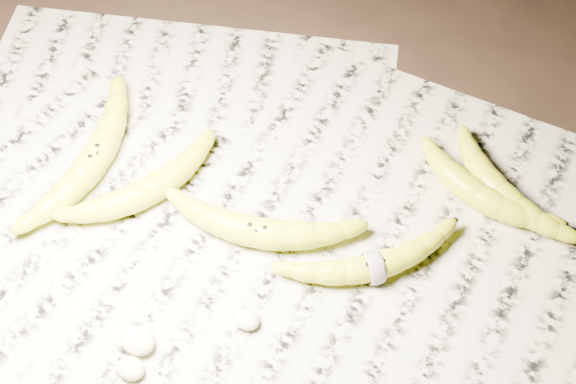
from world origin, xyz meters
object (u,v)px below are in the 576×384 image
at_px(banana_center, 258,231).
at_px(banana_upper_b, 479,194).
at_px(banana_left_a, 94,157).
at_px(banana_taped, 374,265).
at_px(banana_upper_a, 500,190).
at_px(banana_left_b, 147,189).

distance_m(banana_center, banana_upper_b, 0.27).
bearing_deg(banana_left_a, banana_taped, -91.81).
bearing_deg(banana_center, banana_upper_a, 22.86).
height_order(banana_left_a, banana_taped, banana_left_a).
bearing_deg(banana_left_a, banana_left_b, -101.72).
bearing_deg(banana_taped, banana_left_a, 140.52).
relative_size(banana_left_a, banana_left_b, 1.19).
bearing_deg(banana_left_b, banana_center, -57.70).
bearing_deg(banana_upper_a, banana_taped, -91.76).
relative_size(banana_left_b, banana_upper_a, 1.08).
bearing_deg(banana_upper_b, banana_center, -129.09).
height_order(banana_taped, banana_upper_b, banana_upper_b).
bearing_deg(banana_taped, banana_center, 145.97).
xyz_separation_m(banana_center, banana_upper_b, (0.21, 0.16, -0.00)).
xyz_separation_m(banana_center, banana_upper_a, (0.23, 0.18, -0.00)).
relative_size(banana_upper_a, banana_upper_b, 1.03).
relative_size(banana_left_b, banana_center, 0.90).
xyz_separation_m(banana_taped, banana_upper_b, (0.07, 0.14, 0.00)).
bearing_deg(banana_left_b, banana_taped, -55.29).
height_order(banana_left_b, banana_upper_a, banana_left_b).
height_order(banana_center, banana_upper_b, banana_center).
height_order(banana_left_a, banana_upper_a, banana_left_a).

